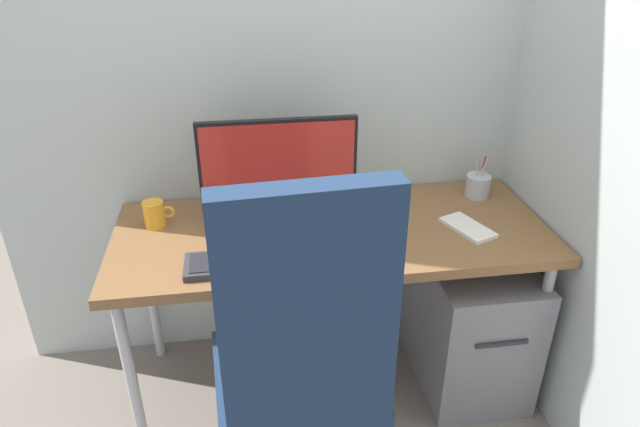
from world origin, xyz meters
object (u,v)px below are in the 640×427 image
object	(u,v)px
mouse	(357,248)
coffee_mug	(155,214)
filing_cabinet	(468,319)
notebook	(468,228)
office_chair	(300,369)
pen_holder	(478,186)
keyboard	(254,261)
monitor	(279,168)

from	to	relation	value
mouse	coffee_mug	size ratio (longest dim) A/B	0.78
filing_cabinet	notebook	world-z (taller)	notebook
office_chair	pen_holder	world-z (taller)	office_chair
mouse	pen_holder	world-z (taller)	pen_holder
filing_cabinet	keyboard	world-z (taller)	keyboard
monitor	coffee_mug	xyz separation A→B (m)	(-0.45, 0.03, -0.17)
office_chair	filing_cabinet	world-z (taller)	office_chair
office_chair	keyboard	world-z (taller)	office_chair
mouse	office_chair	bearing A→B (deg)	-125.29
keyboard	mouse	xyz separation A→B (m)	(0.34, 0.02, 0.01)
office_chair	mouse	xyz separation A→B (m)	(0.24, 0.43, 0.10)
filing_cabinet	coffee_mug	world-z (taller)	coffee_mug
filing_cabinet	coffee_mug	bearing A→B (deg)	172.26
filing_cabinet	coffee_mug	size ratio (longest dim) A/B	5.14
office_chair	coffee_mug	bearing A→B (deg)	121.36
filing_cabinet	mouse	world-z (taller)	mouse
office_chair	mouse	distance (m)	0.50
filing_cabinet	keyboard	size ratio (longest dim) A/B	1.28
office_chair	keyboard	distance (m)	0.43
office_chair	pen_holder	bearing A→B (deg)	44.27
notebook	coffee_mug	xyz separation A→B (m)	(-1.10, 0.19, 0.04)
office_chair	filing_cabinet	bearing A→B (deg)	37.34
filing_cabinet	notebook	xyz separation A→B (m)	(-0.07, -0.03, 0.44)
mouse	notebook	xyz separation A→B (m)	(0.43, 0.10, -0.01)
filing_cabinet	notebook	size ratio (longest dim) A/B	2.83
office_chair	filing_cabinet	xyz separation A→B (m)	(0.73, 0.56, -0.36)
mouse	coffee_mug	xyz separation A→B (m)	(-0.68, 0.29, 0.03)
office_chair	keyboard	xyz separation A→B (m)	(-0.10, 0.41, 0.09)
monitor	mouse	xyz separation A→B (m)	(0.23, -0.26, -0.19)
coffee_mug	pen_holder	bearing A→B (deg)	2.86
keyboard	coffee_mug	xyz separation A→B (m)	(-0.34, 0.31, 0.04)
keyboard	coffee_mug	size ratio (longest dim) A/B	4.01
notebook	coffee_mug	world-z (taller)	coffee_mug
mouse	pen_holder	bearing A→B (deg)	25.94
monitor	mouse	world-z (taller)	monitor
mouse	notebook	size ratio (longest dim) A/B	0.43
keyboard	pen_holder	world-z (taller)	pen_holder
office_chair	notebook	distance (m)	0.85
office_chair	monitor	size ratio (longest dim) A/B	2.24
keyboard	mouse	size ratio (longest dim) A/B	5.13
keyboard	coffee_mug	distance (m)	0.46
pen_holder	filing_cabinet	bearing A→B (deg)	-106.95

